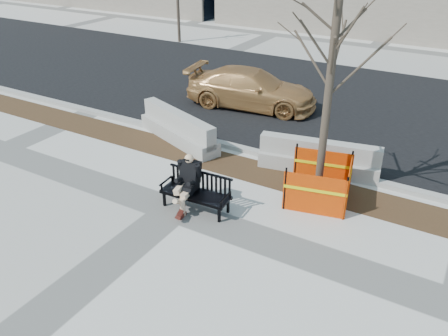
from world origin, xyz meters
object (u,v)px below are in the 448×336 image
at_px(seated_man, 189,205).
at_px(tree_fence, 317,199).
at_px(bench, 196,209).
at_px(sedan, 251,106).
at_px(jersey_barrier_left, 179,141).
at_px(jersey_barrier_right, 317,171).

bearing_deg(seated_man, tree_fence, 32.90).
xyz_separation_m(bench, sedan, (-2.03, 6.67, 0.00)).
bearing_deg(jersey_barrier_left, tree_fence, 8.25).
bearing_deg(seated_man, sedan, 102.31).
xyz_separation_m(seated_man, jersey_barrier_right, (2.01, 3.14, 0.00)).
bearing_deg(tree_fence, jersey_barrier_right, 109.54).
bearing_deg(jersey_barrier_left, sedan, 103.11).
xyz_separation_m(bench, jersey_barrier_right, (1.79, 3.17, 0.00)).
xyz_separation_m(bench, tree_fence, (2.26, 1.83, 0.00)).
relative_size(bench, jersey_barrier_left, 0.51).
bearing_deg(jersey_barrier_left, seated_man, -30.39).
bearing_deg(sedan, tree_fence, -146.90).
xyz_separation_m(tree_fence, jersey_barrier_right, (-0.48, 1.34, 0.00)).
height_order(bench, jersey_barrier_left, jersey_barrier_left).
distance_m(tree_fence, jersey_barrier_right, 1.42).
bearing_deg(jersey_barrier_right, seated_man, -133.57).
relative_size(seated_man, jersey_barrier_left, 0.40).
bearing_deg(seated_man, bench, -11.41).
bearing_deg(sedan, bench, -171.55).
distance_m(bench, tree_fence, 2.91).
relative_size(sedan, jersey_barrier_left, 1.41).
relative_size(sedan, jersey_barrier_right, 1.48).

